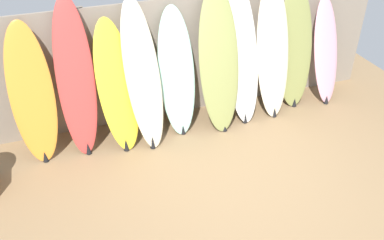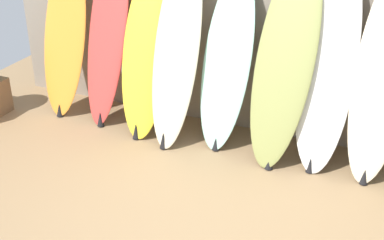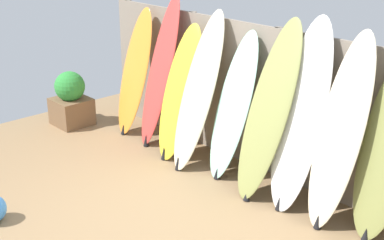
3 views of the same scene
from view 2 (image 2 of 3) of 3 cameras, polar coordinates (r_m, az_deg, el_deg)
The scene contains 10 objects.
ground at distance 4.34m, azimuth -0.65°, elevation -12.46°, with size 7.68×7.68×0.00m, color #8E704C.
fence_back at distance 5.56m, azimuth 7.91°, elevation 7.25°, with size 6.08×0.11×1.80m.
surfboard_orange_0 at distance 6.18m, azimuth -13.44°, elevation 8.69°, with size 0.56×0.59×1.80m.
surfboard_red_1 at distance 5.84m, azimuth -9.00°, elevation 9.25°, with size 0.55×0.70×2.03m.
surfboard_yellow_2 at distance 5.58m, azimuth -4.96°, elevation 6.92°, with size 0.58×0.72×1.72m.
surfboard_cream_3 at distance 5.38m, azimuth -1.65°, elevation 7.48°, with size 0.53×0.85×1.94m.
surfboard_seafoam_4 at distance 5.31m, azimuth 3.72°, elevation 6.10°, with size 0.55×0.64×1.76m.
surfboard_olive_5 at distance 5.04m, azimuth 9.86°, elevation 6.10°, with size 0.65×0.79×1.99m.
surfboard_white_6 at distance 5.04m, azimuth 14.22°, elevation 5.84°, with size 0.60×0.71×2.05m.
surfboard_cream_7 at distance 4.98m, azimuth 19.73°, elevation 4.46°, with size 0.54×0.63×1.98m.
Camera 2 is at (1.39, -3.04, 2.76)m, focal length 50.00 mm.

